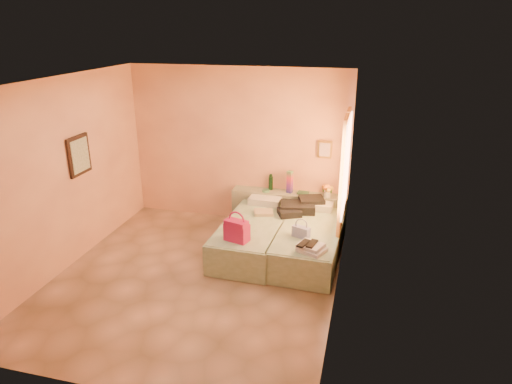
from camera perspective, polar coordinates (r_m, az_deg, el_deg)
ground at (r=6.82m, az=-7.50°, el=-10.56°), size 4.50×4.50×0.00m
room_walls at (r=6.53m, az=-4.73°, el=5.26°), size 4.02×4.51×2.81m
headboard_ledge at (r=8.24m, az=4.10°, el=-2.18°), size 2.05×0.30×0.65m
bed_left at (r=7.41m, az=-0.27°, el=-5.50°), size 0.97×2.03×0.50m
bed_right at (r=7.25m, az=6.67°, el=-6.23°), size 0.97×2.03×0.50m
water_bottle at (r=8.20m, az=1.86°, el=1.24°), size 0.09×0.09×0.28m
rainbow_box at (r=8.05m, az=4.24°, el=1.26°), size 0.11×0.11×0.40m
small_dish at (r=8.13m, az=1.24°, el=0.15°), size 0.16×0.16×0.03m
green_book at (r=8.08m, az=5.92°, el=-0.10°), size 0.20×0.15×0.03m
flower_vase at (r=7.94m, az=8.90°, el=0.30°), size 0.27×0.27×0.27m
magenta_handbag at (r=6.64m, az=-2.42°, el=-4.80°), size 0.39×0.28×0.33m
khaki_garment at (r=7.58m, az=0.95°, el=-2.56°), size 0.37×0.33×0.05m
clothes_pile at (r=7.69m, az=5.61°, el=-1.79°), size 0.78×0.78×0.18m
blue_handbag at (r=6.80m, az=5.65°, el=-4.99°), size 0.29×0.20×0.17m
towel_stack at (r=6.43m, az=6.99°, el=-6.98°), size 0.44×0.42×0.10m
sandal_pair at (r=6.40m, az=6.47°, el=-6.45°), size 0.26×0.30×0.03m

